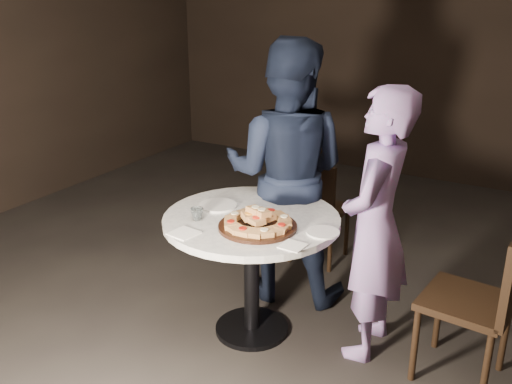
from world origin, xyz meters
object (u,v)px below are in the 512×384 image
Objects in this scene: focaccia_pile at (258,220)px; water_glass at (197,214)px; table at (252,239)px; serving_board at (258,226)px; chair_right at (487,295)px; chair_far at (315,205)px; diner_teal at (375,226)px; diner_navy at (286,173)px.

water_glass is (-0.34, -0.07, -0.01)m from focaccia_pile.
table is 2.51× the size of serving_board.
serving_board is at bearing -69.14° from chair_right.
table is at bearing 39.20° from water_glass.
focaccia_pile is at bearing -69.17° from chair_right.
focaccia_pile is 1.21m from chair_right.
chair_far is 1.54m from chair_right.
chair_far is at bearing -116.33° from chair_right.
chair_right reaches higher than table.
focaccia_pile is 5.12× the size of water_glass.
diner_teal is (-0.60, 0.01, 0.24)m from chair_right.
table is 1.32× the size of chair_far.
table is at bearing 93.01° from chair_far.
focaccia_pile reaches higher than water_glass.
water_glass reaches higher than table.
chair_far reaches higher than serving_board.
focaccia_pile is 0.67m from diner_navy.
diner_navy is (-0.00, -0.48, 0.38)m from chair_far.
water_glass reaches higher than chair_far.
chair_right is (1.48, 0.38, -0.27)m from water_glass.
serving_board is 0.47× the size of chair_right.
water_glass is 0.08× the size of chair_right.
serving_board is 0.67m from diner_navy.
water_glass is at bearing -168.35° from focaccia_pile.
serving_board is 1.12× the size of focaccia_pile.
diner_teal is at bearing 131.10° from chair_far.
chair_right is (1.25, 0.19, -0.09)m from table.
chair_right is (1.30, -0.82, 0.05)m from chair_far.
chair_right is 0.53× the size of diner_navy.
focaccia_pile is 0.25× the size of diner_teal.
serving_board is 5.74× the size of water_glass.
diner_navy reaches higher than chair_far.
serving_board reaches higher than table.
chair_far is at bearing 93.08° from table.
serving_board is at bearing 90.13° from diner_navy.
chair_far is (-0.05, 1.00, -0.15)m from table.
focaccia_pile is 0.63m from diner_teal.
chair_far is at bearing 98.28° from focaccia_pile.
table is 0.58m from diner_navy.
water_glass is at bearing -140.80° from table.
chair_far is (-0.16, 1.12, -0.33)m from focaccia_pile.
serving_board is 1.20m from chair_right.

